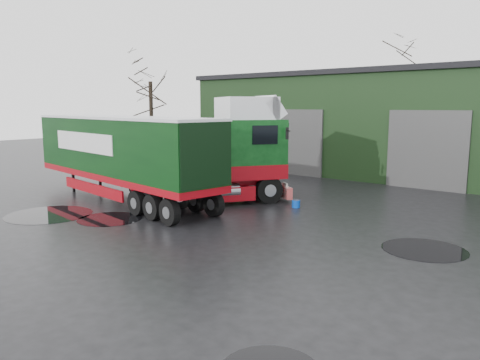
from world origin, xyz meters
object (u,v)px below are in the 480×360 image
at_px(hero_tractor, 204,149).
at_px(trailer_left, 121,158).
at_px(tree_back_a, 396,100).
at_px(wash_bucket, 296,204).
at_px(warehouse, 461,124).
at_px(tree_left, 151,105).

bearing_deg(hero_tractor, trailer_left, -110.82).
xyz_separation_m(hero_tractor, tree_back_a, (-1.50, 25.50, 2.43)).
xyz_separation_m(wash_bucket, tree_back_a, (-5.33, 23.97, 4.59)).
relative_size(wash_bucket, tree_back_a, 0.04).
xyz_separation_m(warehouse, trailer_left, (-9.50, -17.67, -1.26)).
relative_size(warehouse, hero_tractor, 4.33).
height_order(wash_bucket, tree_back_a, tree_back_a).
bearing_deg(trailer_left, hero_tractor, -46.63).
bearing_deg(tree_left, trailer_left, -45.51).
relative_size(warehouse, tree_left, 3.81).
bearing_deg(hero_tractor, tree_back_a, 126.64).
relative_size(trailer_left, tree_left, 1.44).
bearing_deg(tree_back_a, trailer_left, -93.10).
height_order(hero_tractor, trailer_left, hero_tractor).
height_order(trailer_left, wash_bucket, trailer_left).
height_order(warehouse, trailer_left, warehouse).
xyz_separation_m(trailer_left, tree_left, (-9.50, 9.67, 2.35)).
distance_m(tree_left, tree_back_a, 21.10).
xyz_separation_m(wash_bucket, tree_left, (-16.33, 5.97, 4.09)).
relative_size(warehouse, wash_bucket, 97.11).
relative_size(trailer_left, wash_bucket, 36.63).
relative_size(hero_tractor, tree_back_a, 0.79).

